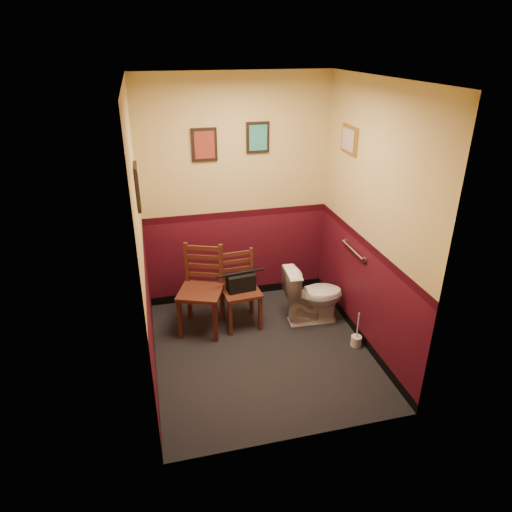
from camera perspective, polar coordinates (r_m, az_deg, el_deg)
The scene contains 17 objects.
floor at distance 4.94m, azimuth 0.71°, elevation -11.77°, with size 2.20×2.40×0.00m, color black.
ceiling at distance 3.94m, azimuth 0.93°, elevation 21.28°, with size 2.20×2.40×0.00m, color silver.
wall_back at distance 5.36m, azimuth -2.45°, elevation 7.66°, with size 2.20×2.70×0.00m, color #470D1A.
wall_front at distance 3.23m, azimuth 6.19°, elevation -5.17°, with size 2.20×2.70×0.00m, color #470D1A.
wall_left at distance 4.14m, azimuth -14.10°, elevation 1.35°, with size 2.40×2.70×0.00m, color #470D1A.
wall_right at distance 4.64m, azimuth 14.10°, elevation 4.01°, with size 2.40×2.70×0.00m, color #470D1A.
grab_bar at distance 4.98m, azimuth 12.03°, elevation 0.75°, with size 0.05×0.56×0.06m.
framed_print_back_a at distance 5.13m, azimuth -6.48°, elevation 13.65°, with size 0.28×0.04×0.36m.
framed_print_back_b at distance 5.23m, azimuth 0.23°, elevation 14.59°, with size 0.26×0.04×0.34m.
framed_print_left at distance 4.06m, azimuth -14.58°, elevation 8.39°, with size 0.04×0.30×0.38m.
framed_print_right at distance 4.95m, azimuth 11.58°, elevation 14.08°, with size 0.04×0.34×0.28m.
toilet at distance 5.28m, azimuth 7.16°, elevation -4.88°, with size 0.38×0.69×0.67m, color white.
toilet_brush at distance 5.09m, azimuth 12.42°, elevation -10.24°, with size 0.11×0.11×0.41m.
chair_left at distance 5.07m, azimuth -6.81°, elevation -4.21°, with size 0.59×0.59×0.98m.
chair_right at distance 5.16m, azimuth -2.01°, elevation -4.21°, with size 0.43×0.43×0.87m.
handbag at distance 5.07m, azimuth -1.91°, elevation -3.27°, with size 0.33×0.19×0.23m.
tp_stack at distance 5.76m, azimuth -2.47°, elevation -4.79°, with size 0.24×0.12×0.21m.
Camera 1 is at (-1.00, -3.80, 2.99)m, focal length 32.00 mm.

